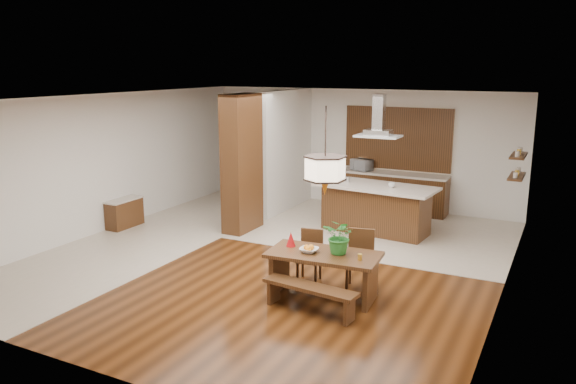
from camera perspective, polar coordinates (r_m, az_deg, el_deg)
The scene contains 25 objects.
room_shell at distance 10.03m, azimuth -1.53°, elevation 4.70°, with size 9.00×9.04×2.92m.
tile_hallway at distance 12.00m, azimuth -13.13°, elevation -4.35°, with size 2.50×9.00×0.01m, color beige.
tile_kitchen at distance 12.25m, azimuth 9.33°, elevation -3.84°, with size 5.50×4.00×0.01m, color beige.
soffit_band at distance 9.94m, azimuth -1.56°, elevation 9.40°, with size 8.00×9.00×0.02m, color #432410.
partition_pier at distance 11.84m, azimuth -4.71°, elevation 2.90°, with size 0.45×1.00×2.90m, color black.
partition_stub at distance 13.65m, azimuth -0.08°, elevation 4.25°, with size 0.18×2.40×2.90m, color silver.
hallway_console at distance 12.75m, azimuth -16.28°, elevation -2.08°, with size 0.37×0.88×0.63m, color black.
hallway_doorway at distance 15.28m, azimuth -2.55°, elevation 3.63°, with size 1.10×0.20×2.10m, color black.
rear_counter at distance 13.78m, azimuth 10.58°, elevation -0.01°, with size 2.60×0.62×0.95m.
kitchen_window at distance 13.81m, azimuth 11.10°, elevation 5.37°, with size 2.60×0.08×1.50m, color #9B622E.
shelf_lower at distance 11.54m, azimuth 22.21°, elevation 1.49°, with size 0.26×0.90×0.04m, color black.
shelf_upper at distance 11.48m, azimuth 22.38°, elevation 3.45°, with size 0.26×0.90×0.04m, color black.
dining_table at distance 8.58m, azimuth 3.64°, elevation -7.36°, with size 1.75×0.98×0.70m.
dining_bench at distance 8.17m, azimuth 2.23°, elevation -10.79°, with size 1.44×0.32×0.41m, color black, non-canonical shape.
dining_chair_left at distance 9.20m, azimuth 2.16°, elevation -6.56°, with size 0.37×0.37×0.84m, color black, non-canonical shape.
dining_chair_right at distance 8.95m, azimuth 7.27°, elevation -6.90°, with size 0.41×0.41×0.94m, color black, non-canonical shape.
pendant_lantern at distance 8.15m, azimuth 3.81°, elevation 4.13°, with size 0.64×0.64×1.31m, color beige, non-canonical shape.
foliage_plant at distance 8.42m, azimuth 5.34°, elevation -4.51°, with size 0.49×0.42×0.54m, color #267429.
fruit_bowl at distance 8.53m, azimuth 2.15°, elevation -5.92°, with size 0.28×0.28×0.07m, color beige.
napkin_cone at distance 8.77m, azimuth 0.30°, elevation -4.80°, with size 0.15×0.15×0.23m, color #A00B0E.
gold_ornament at distance 8.26m, azimuth 7.32°, elevation -6.56°, with size 0.06×0.06×0.09m, color gold.
kitchen_island at distance 11.96m, azimuth 8.88°, elevation -1.62°, with size 2.58×1.31×1.03m.
range_hood at distance 11.65m, azimuth 9.22°, elevation 7.66°, with size 0.90×0.55×0.87m, color silver, non-canonical shape.
island_cup at distance 11.61m, azimuth 10.50°, elevation 0.69°, with size 0.13×0.13×0.10m, color silver.
microwave at distance 13.87m, azimuth 7.48°, elevation 2.76°, with size 0.49×0.34×0.27m, color silver.
Camera 1 is at (4.74, -8.72, 3.46)m, focal length 35.00 mm.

